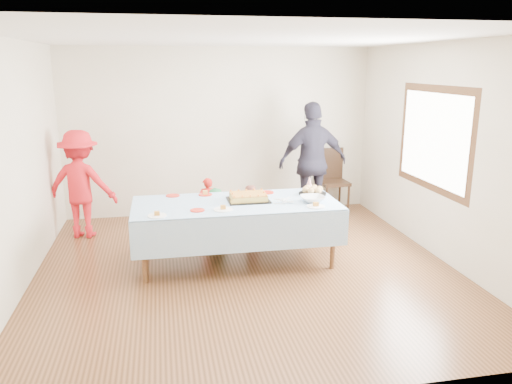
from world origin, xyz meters
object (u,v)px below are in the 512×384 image
party_table (236,207)px  dining_chair (332,176)px  adult_left (81,184)px  birthday_cake (248,197)px

party_table → dining_chair: dining_chair is taller
party_table → dining_chair: bearing=46.2°
party_table → adult_left: 2.45m
dining_chair → adult_left: (-3.98, -0.65, 0.19)m
birthday_cake → dining_chair: 2.70m
party_table → birthday_cake: size_ratio=4.88×
birthday_cake → adult_left: 2.56m
birthday_cake → party_table: bearing=-162.8°
dining_chair → party_table: bearing=-135.9°
party_table → birthday_cake: birthday_cake is taller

